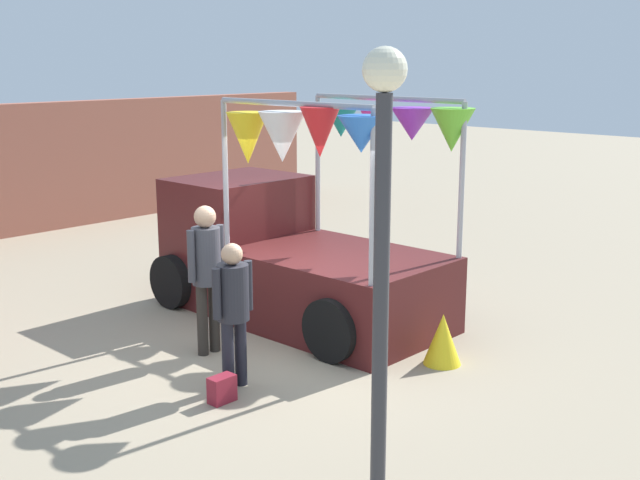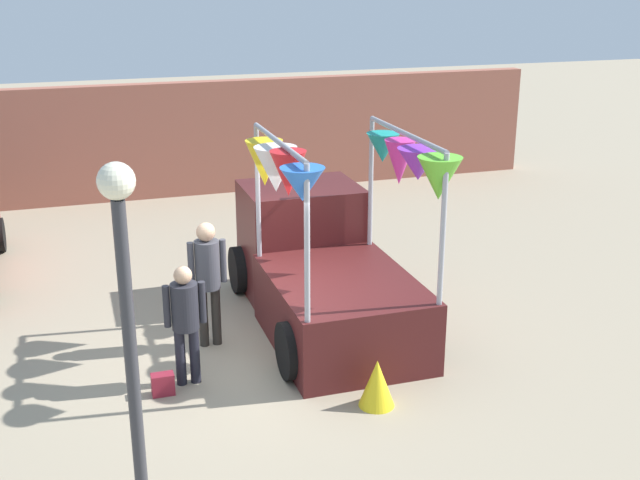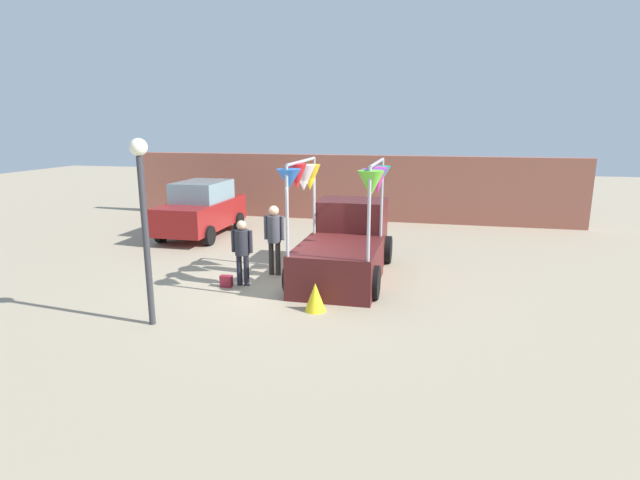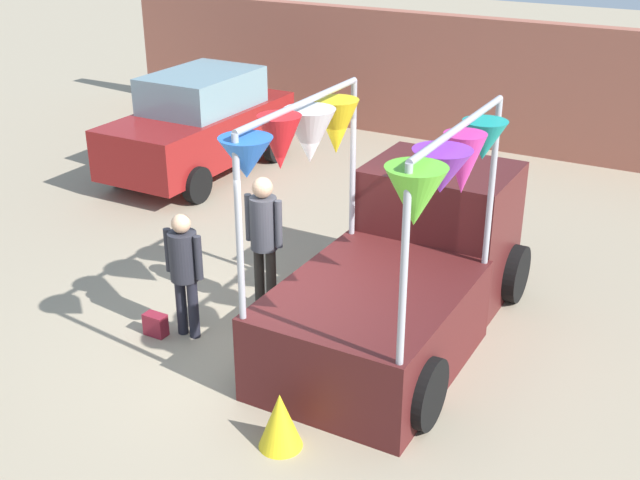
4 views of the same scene
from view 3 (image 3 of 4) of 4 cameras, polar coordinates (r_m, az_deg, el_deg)
ground_plane at (r=12.23m, az=-3.98°, el=-4.96°), size 60.00×60.00×0.00m
vendor_truck at (r=12.68m, az=2.88°, el=0.06°), size 2.40×4.11×2.98m
parked_car at (r=17.68m, az=-13.37°, el=3.49°), size 1.88×4.00×1.88m
person_customer at (r=11.94m, az=-8.90°, el=-0.78°), size 0.53×0.34×1.59m
person_vendor at (r=12.67m, az=-5.27°, el=0.79°), size 0.53×0.34×1.80m
handbag at (r=12.11m, az=-10.66°, el=-4.65°), size 0.28×0.16×0.28m
street_lamp at (r=9.73m, az=-19.56°, el=3.85°), size 0.32×0.32×3.54m
brick_boundary_wall at (r=20.22m, az=3.12°, el=6.00°), size 18.00×0.36×2.60m
folded_kite_bundle_sunflower at (r=10.37m, az=-0.55°, el=-6.53°), size 0.58×0.58×0.60m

